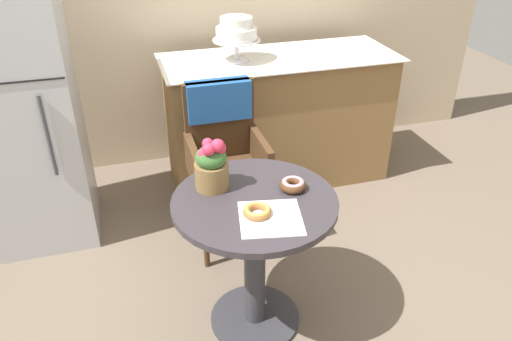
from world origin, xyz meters
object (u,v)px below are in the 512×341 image
cafe_table (255,238)px  donut_mid (257,211)px  flower_vase (211,164)px  refrigerator (14,102)px  wicker_chair (223,140)px  donut_front (293,184)px  tiered_cake_stand (236,32)px

cafe_table → donut_mid: size_ratio=6.05×
flower_vase → refrigerator: size_ratio=0.14×
wicker_chair → donut_mid: (-0.05, -0.85, 0.10)m
donut_front → wicker_chair: bearing=102.1°
donut_front → refrigerator: refrigerator is taller
refrigerator → wicker_chair: bearing=-18.5°
wicker_chair → refrigerator: (-1.08, 0.36, 0.21)m
wicker_chair → donut_mid: 0.86m
refrigerator → cafe_table: bearing=-46.3°
tiered_cake_stand → donut_mid: bearing=-101.3°
donut_mid → flower_vase: flower_vase is taller
flower_vase → wicker_chair: bearing=72.7°
wicker_chair → tiered_cake_stand: (0.23, 0.56, 0.44)m
donut_front → tiered_cake_stand: size_ratio=0.40×
flower_vase → tiered_cake_stand: tiered_cake_stand is taller
tiered_cake_stand → refrigerator: (-1.31, -0.20, -0.23)m
cafe_table → flower_vase: bearing=136.2°
cafe_table → donut_mid: 0.26m
refrigerator → donut_front: bearing=-41.0°
wicker_chair → donut_front: size_ratio=8.04×
cafe_table → donut_front: donut_front is taller
donut_front → refrigerator: (-1.23, 1.07, 0.10)m
donut_front → donut_mid: 0.25m
wicker_chair → donut_mid: size_ratio=8.02×
cafe_table → flower_vase: size_ratio=2.92×
tiered_cake_stand → cafe_table: bearing=-101.3°
cafe_table → tiered_cake_stand: bearing=78.7°
tiered_cake_stand → refrigerator: bearing=-171.3°
donut_mid → flower_vase: bearing=116.8°
wicker_chair → tiered_cake_stand: tiered_cake_stand is taller
donut_front → flower_vase: 0.37m
cafe_table → refrigerator: 1.56m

